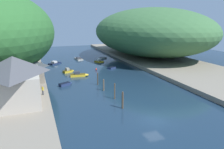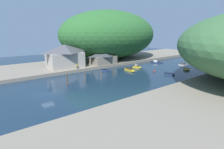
# 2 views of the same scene
# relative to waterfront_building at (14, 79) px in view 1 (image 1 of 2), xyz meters

# --- Properties ---
(water_surface) EXTENTS (130.00, 130.00, 0.00)m
(water_surface) POSITION_rel_waterfront_building_xyz_m (18.87, 17.96, -4.92)
(water_surface) COLOR #192D42
(water_surface) RESTS_ON ground
(right_bank) EXTENTS (22.00, 120.00, 0.97)m
(right_bank) POSITION_rel_waterfront_building_xyz_m (43.50, 17.96, -4.44)
(right_bank) COLOR gray
(right_bank) RESTS_ON ground
(hillside_right) EXTENTS (39.26, 54.97, 17.40)m
(hillside_right) POSITION_rel_waterfront_building_xyz_m (44.60, 35.07, 4.75)
(hillside_right) COLOR #3D6B3D
(hillside_right) RESTS_ON right_bank
(waterfront_building) EXTENTS (8.11, 11.73, 7.63)m
(waterfront_building) POSITION_rel_waterfront_building_xyz_m (0.00, 0.00, 0.00)
(waterfront_building) COLOR #B2A899
(waterfront_building) RESTS_ON left_bank
(boathouse_shed) EXTENTS (6.18, 9.35, 4.70)m
(boathouse_shed) POSITION_rel_waterfront_building_xyz_m (2.13, 13.77, -1.52)
(boathouse_shed) COLOR gray
(boathouse_shed) RESTS_ON left_bank
(boat_yellow_tender) EXTENTS (5.08, 4.87, 1.01)m
(boat_yellow_tender) POSITION_rel_waterfront_building_xyz_m (9.66, 35.11, -4.61)
(boat_yellow_tender) COLOR navy
(boat_yellow_tender) RESTS_ON water_surface
(boat_red_skiff) EXTENTS (3.36, 2.38, 1.32)m
(boat_red_skiff) POSITION_rel_waterfront_building_xyz_m (11.85, 21.74, -4.51)
(boat_red_skiff) COLOR gold
(boat_red_skiff) RESTS_ON water_surface
(boat_navy_launch) EXTENTS (4.80, 1.85, 1.38)m
(boat_navy_launch) POSITION_rel_waterfront_building_xyz_m (13.81, 16.41, -4.49)
(boat_navy_launch) COLOR gold
(boat_navy_launch) RESTS_ON water_surface
(boat_open_rowboat) EXTENTS (3.37, 3.84, 1.00)m
(boat_open_rowboat) POSITION_rel_waterfront_building_xyz_m (24.06, 32.89, -4.61)
(boat_open_rowboat) COLOR gold
(boat_open_rowboat) RESTS_ON water_surface
(boat_moored_right) EXTENTS (4.27, 4.05, 0.39)m
(boat_moored_right) POSITION_rel_waterfront_building_xyz_m (26.59, 38.90, -4.73)
(boat_moored_right) COLOR white
(boat_moored_right) RESTS_ON water_surface
(boat_white_cruiser) EXTENTS (3.28, 2.71, 0.54)m
(boat_white_cruiser) POSITION_rel_waterfront_building_xyz_m (24.89, 22.35, -4.66)
(boat_white_cruiser) COLOR navy
(boat_white_cruiser) RESTS_ON water_surface
(boat_near_quay) EXTENTS (3.25, 2.39, 0.65)m
(boat_near_quay) POSITION_rel_waterfront_building_xyz_m (9.41, 9.81, -4.61)
(boat_near_quay) COLOR navy
(boat_near_quay) RESTS_ON water_surface
(boat_mid_channel) EXTENTS (2.78, 5.51, 0.89)m
(boat_mid_channel) POSITION_rel_waterfront_building_xyz_m (18.24, 40.82, -4.64)
(boat_mid_channel) COLOR silver
(boat_mid_channel) RESTS_ON water_surface
(mooring_post_nearest) EXTENTS (0.32, 0.32, 2.92)m
(mooring_post_nearest) POSITION_rel_waterfront_building_xyz_m (16.26, -6.34, -3.46)
(mooring_post_nearest) COLOR #4C3D2D
(mooring_post_nearest) RESTS_ON water_surface
(mooring_post_second) EXTENTS (0.22, 0.22, 3.01)m
(mooring_post_second) POSITION_rel_waterfront_building_xyz_m (16.58, -1.79, -3.41)
(mooring_post_second) COLOR brown
(mooring_post_second) RESTS_ON water_surface
(mooring_post_middle) EXTENTS (0.27, 0.27, 2.41)m
(mooring_post_middle) POSITION_rel_waterfront_building_xyz_m (16.15, 3.51, -3.71)
(mooring_post_middle) COLOR brown
(mooring_post_middle) RESTS_ON water_surface
(mooring_post_fourth) EXTENTS (0.23, 0.23, 2.82)m
(mooring_post_fourth) POSITION_rel_waterfront_building_xyz_m (16.10, 7.72, -3.51)
(mooring_post_fourth) COLOR #4C3D2D
(mooring_post_fourth) RESTS_ON water_surface
(channel_buoy_near) EXTENTS (0.51, 0.51, 0.77)m
(channel_buoy_near) POSITION_rel_waterfront_building_xyz_m (19.66, 21.55, -4.63)
(channel_buoy_near) COLOR red
(channel_buoy_near) RESTS_ON water_surface
(person_on_quay) EXTENTS (0.35, 0.43, 1.69)m
(person_on_quay) POSITION_rel_waterfront_building_xyz_m (4.24, 2.18, -2.97)
(person_on_quay) COLOR #282D3D
(person_on_quay) RESTS_ON left_bank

